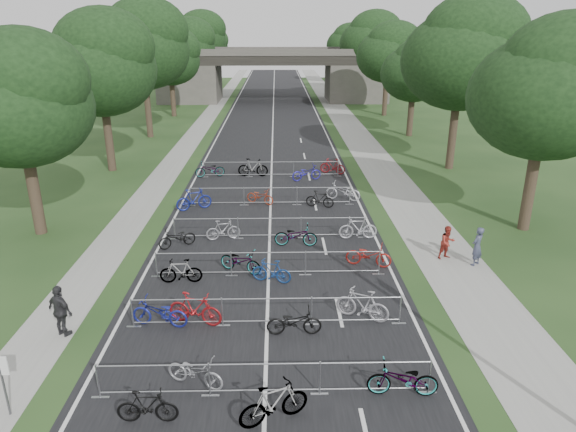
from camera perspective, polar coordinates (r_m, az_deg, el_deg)
name	(u,v)px	position (r m, az deg, el deg)	size (l,w,h in m)	color
road	(273,119)	(59.00, -1.67, 10.78)	(11.00, 140.00, 0.01)	black
sidewalk_right	(344,118)	(59.49, 6.19, 10.75)	(3.00, 140.00, 0.01)	gray
sidewalk_left	(207,119)	(59.52, -9.04, 10.62)	(2.00, 140.00, 0.01)	gray
lane_markings	(273,119)	(59.00, -1.67, 10.77)	(0.12, 140.00, 0.00)	silver
overpass_bridge	(273,75)	(73.45, -1.64, 15.43)	(31.00, 8.00, 7.05)	#4B4943
park_sign	(1,375)	(15.76, -29.24, -15.16)	(0.45, 0.06, 1.83)	#4C4C51
tree_left_0	(20,102)	(27.03, -27.67, 11.13)	(6.72, 6.72, 10.25)	#33261C
tree_right_0	(549,91)	(27.41, 27.04, 12.26)	(7.17, 7.17, 10.93)	#33261C
tree_left_1	(101,65)	(38.06, -20.06, 15.45)	(7.56, 7.56, 11.53)	#33261C
tree_right_1	(463,56)	(38.33, 18.90, 16.51)	(8.18, 8.18, 12.47)	#33261C
tree_left_2	(143,46)	(49.56, -15.80, 17.69)	(8.40, 8.40, 12.81)	#33261C
tree_right_2	(416,71)	(49.91, 13.99, 15.35)	(6.16, 6.16, 9.39)	#33261C
tree_left_3	(171,58)	(61.34, -12.91, 16.76)	(6.72, 6.72, 10.25)	#33261C
tree_right_3	(389,53)	(61.51, 11.16, 17.30)	(7.17, 7.17, 10.93)	#33261C
tree_left_4	(187,46)	(73.11, -11.11, 18.02)	(7.56, 7.56, 11.53)	#33261C
tree_right_4	(371,41)	(73.25, 9.20, 18.60)	(8.18, 8.18, 12.47)	#33261C
tree_left_5	(200,38)	(84.95, -9.79, 18.91)	(8.40, 8.40, 12.81)	#33261C
tree_right_5	(357,53)	(85.16, 7.66, 17.56)	(6.16, 6.16, 9.39)	#33261C
tree_left_6	(210,46)	(96.89, -8.71, 18.14)	(6.72, 6.72, 10.25)	#33261C
tree_right_6	(347,44)	(96.99, 6.59, 18.49)	(7.17, 7.17, 10.93)	#33261C
barrier_row_1	(265,379)	(14.95, -2.60, -17.67)	(9.70, 0.08, 1.10)	#9EA0A5
barrier_row_2	(267,312)	(17.93, -2.36, -10.57)	(9.70, 0.08, 1.10)	#9EA0A5
barrier_row_3	(268,264)	(21.28, -2.20, -5.32)	(9.70, 0.08, 1.10)	#9EA0A5
barrier_row_4	(269,228)	(24.94, -2.07, -1.35)	(9.70, 0.08, 1.10)	#9EA0A5
barrier_row_5	(270,196)	(29.65, -1.96, 2.21)	(9.70, 0.08, 1.10)	#9EA0A5
barrier_row_6	(271,169)	(35.40, -1.87, 5.22)	(9.70, 0.08, 1.10)	#9EA0A5
bike_4	(147,407)	(14.63, -15.37, -19.78)	(0.46, 1.62, 0.97)	black
bike_5	(195,372)	(15.55, -10.27, -16.67)	(0.62, 1.79, 0.94)	#96979D
bike_6	(274,403)	(14.12, -1.58, -20.10)	(0.55, 1.95, 1.17)	#9EA0A5
bike_7	(403,380)	(15.29, 12.65, -17.36)	(0.69, 1.98, 1.04)	#9EA0A5
bike_8	(159,313)	(18.42, -14.09, -10.41)	(0.69, 1.98, 1.04)	navy
bike_9	(195,309)	(18.26, -10.30, -10.12)	(0.56, 1.98, 1.19)	maroon
bike_10	(294,322)	(17.47, 0.68, -11.68)	(0.64, 1.85, 0.97)	black
bike_11	(362,304)	(18.45, 8.28, -9.71)	(0.55, 1.93, 1.16)	#A19FA7
bike_12	(181,271)	(21.14, -11.81, -6.04)	(0.48, 1.71, 1.03)	#9EA0A5
bike_13	(241,261)	(21.66, -5.29, -5.01)	(0.68, 1.95, 1.02)	#9EA0A5
bike_14	(271,271)	(20.76, -1.85, -6.16)	(0.46, 1.64, 0.99)	navy
bike_15	(369,255)	(22.38, 8.94, -4.32)	(0.68, 1.96, 1.03)	maroon
bike_16	(177,238)	(24.51, -12.21, -2.42)	(0.62, 1.79, 0.94)	black
bike_17	(223,230)	(25.01, -7.21, -1.56)	(0.47, 1.67, 1.00)	gray
bike_18	(296,236)	(24.09, 0.88, -2.19)	(0.70, 2.02, 1.06)	#9EA0A5
bike_19	(358,228)	(25.10, 7.78, -1.34)	(0.53, 1.88, 1.13)	#A5A5AD
bike_20	(194,199)	(29.33, -10.41, 1.82)	(0.57, 2.03, 1.22)	navy
bike_21	(260,196)	(29.93, -3.12, 2.19)	(0.61, 1.74, 0.92)	#9E3017
bike_22	(320,199)	(29.34, 3.56, 1.87)	(0.46, 1.63, 0.98)	black
bike_23	(343,192)	(30.66, 6.12, 2.72)	(0.73, 2.08, 1.09)	#BBBCC4
bike_24	(210,170)	(35.74, -8.67, 5.12)	(0.70, 2.01, 1.05)	#9EA0A5
bike_25	(253,168)	(35.57, -3.92, 5.39)	(0.59, 2.07, 1.25)	#9EA0A5
bike_26	(306,173)	(34.56, 2.06, 4.82)	(0.71, 2.03, 1.07)	#231C9E
bike_27	(333,166)	(36.27, 4.98, 5.53)	(0.52, 1.83, 1.10)	maroon
pedestrian_a	(477,247)	(23.51, 20.27, -3.20)	(0.63, 0.42, 1.74)	#383D54
pedestrian_b	(447,243)	(23.80, 17.29, -2.85)	(0.74, 0.58, 1.52)	maroon
pedestrian_c	(61,311)	(18.78, -23.95, -9.65)	(1.07, 0.45, 1.83)	#27272A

